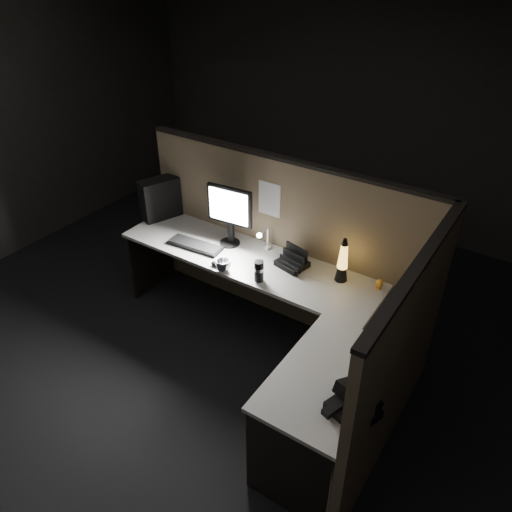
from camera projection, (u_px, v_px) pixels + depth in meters
The scene contains 17 objects.
floor at pixel (221, 372), 4.04m from camera, with size 6.00×6.00×0.00m, color black.
room_shell at pixel (212, 191), 3.15m from camera, with size 6.00×6.00×6.00m.
partition_back at pixel (283, 243), 4.28m from camera, with size 2.66×0.06×1.50m, color brown.
partition_right at pixel (399, 365), 3.08m from camera, with size 0.06×1.66×1.50m, color brown.
desk at pixel (257, 308), 3.81m from camera, with size 2.60×1.60×0.73m.
pc_tower at pixel (160, 198), 4.62m from camera, with size 0.16×0.36×0.38m, color black.
monitor at pixel (230, 210), 4.15m from camera, with size 0.41×0.18×0.53m.
keyboard at pixel (195, 245), 4.26m from camera, with size 0.48×0.16×0.02m, color black.
mouse at pixel (216, 264), 4.02m from camera, with size 0.09×0.06×0.04m, color black.
clip_lamp at pixel (264, 239), 4.12m from camera, with size 0.04×0.17×0.22m.
organizer at pixel (293, 261), 4.01m from camera, with size 0.26×0.24×0.17m.
lava_lamp at pixel (343, 263), 3.78m from camera, with size 0.10×0.10×0.37m.
travel_mug at pixel (259, 271), 3.81m from camera, with size 0.08×0.08×0.17m, color black.
steel_mug at pixel (223, 265), 3.94m from camera, with size 0.12×0.12×0.10m, color #B5B5BC.
figurine at pixel (379, 283), 3.75m from camera, with size 0.06×0.06×0.06m, color #FF9F28.
pinned_paper at pixel (269, 199), 4.09m from camera, with size 0.21×0.00×0.30m, color white.
desk_phone at pixel (354, 404), 2.78m from camera, with size 0.31×0.31×0.15m.
Camera 1 is at (1.81, -2.23, 3.00)m, focal length 35.00 mm.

